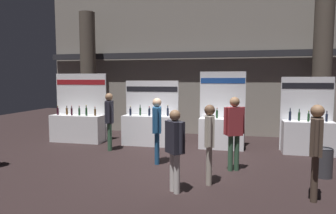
{
  "coord_description": "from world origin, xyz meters",
  "views": [
    {
      "loc": [
        1.61,
        -7.78,
        2.27
      ],
      "look_at": [
        -0.31,
        0.47,
        1.47
      ],
      "focal_mm": 32.16,
      "sensor_mm": 36.0,
      "label": 1
    }
  ],
  "objects": [
    {
      "name": "exhibitor_booth_1",
      "position": [
        -1.32,
        2.02,
        0.59
      ],
      "size": [
        1.9,
        0.66,
        2.21
      ],
      "color": "white",
      "rests_on": "ground_plane"
    },
    {
      "name": "visitor_5",
      "position": [
        -0.47,
        -0.15,
        1.06
      ],
      "size": [
        0.31,
        0.59,
        1.76
      ],
      "rotation": [
        0.0,
        0.0,
        4.94
      ],
      "color": "navy",
      "rests_on": "ground_plane"
    },
    {
      "name": "visitor_3",
      "position": [
        1.54,
        -0.32,
        1.1
      ],
      "size": [
        0.5,
        0.35,
        1.83
      ],
      "rotation": [
        0.0,
        0.0,
        3.59
      ],
      "color": "#33563D",
      "rests_on": "ground_plane"
    },
    {
      "name": "visitor_0",
      "position": [
        -2.33,
        0.97,
        1.1
      ],
      "size": [
        0.36,
        0.51,
        1.82
      ],
      "rotation": [
        0.0,
        0.0,
        5.05
      ],
      "color": "#33563D",
      "rests_on": "ground_plane"
    },
    {
      "name": "exhibitor_booth_0",
      "position": [
        -4.01,
        1.96,
        0.6
      ],
      "size": [
        1.99,
        0.66,
        2.46
      ],
      "color": "white",
      "rests_on": "ground_plane"
    },
    {
      "name": "exhibitor_booth_3",
      "position": [
        3.7,
        1.94,
        0.6
      ],
      "size": [
        1.53,
        0.66,
        2.33
      ],
      "color": "white",
      "rests_on": "ground_plane"
    },
    {
      "name": "ground_plane",
      "position": [
        0.0,
        0.0,
        0.0
      ],
      "size": [
        25.6,
        25.6,
        0.0
      ],
      "primitive_type": "plane",
      "color": "black"
    },
    {
      "name": "exhibitor_booth_2",
      "position": [
        1.11,
        2.08,
        0.61
      ],
      "size": [
        1.5,
        0.66,
        2.51
      ],
      "color": "white",
      "rests_on": "ground_plane"
    },
    {
      "name": "visitor_4",
      "position": [
        0.42,
        -2.05,
        0.99
      ],
      "size": [
        0.43,
        0.44,
        1.67
      ],
      "rotation": [
        0.0,
        0.0,
        2.32
      ],
      "color": "silver",
      "rests_on": "ground_plane"
    },
    {
      "name": "trash_bin",
      "position": [
        3.58,
        -0.35,
        0.34
      ],
      "size": [
        0.4,
        0.4,
        0.68
      ],
      "color": "#38383D",
      "rests_on": "ground_plane"
    },
    {
      "name": "hall_colonnade",
      "position": [
        0.0,
        4.38,
        2.86
      ],
      "size": [
        12.8,
        1.35,
        5.85
      ],
      "color": "gray",
      "rests_on": "ground_plane"
    },
    {
      "name": "visitor_2",
      "position": [
        1.04,
        -1.41,
        1.01
      ],
      "size": [
        0.24,
        0.48,
        1.73
      ],
      "rotation": [
        0.0,
        0.0,
        1.69
      ],
      "color": "#ADA393",
      "rests_on": "ground_plane"
    },
    {
      "name": "visitor_6",
      "position": [
        3.04,
        -1.85,
        1.09
      ],
      "size": [
        0.3,
        0.59,
        1.8
      ],
      "rotation": [
        0.0,
        0.0,
        1.36
      ],
      "color": "#47382D",
      "rests_on": "ground_plane"
    }
  ]
}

